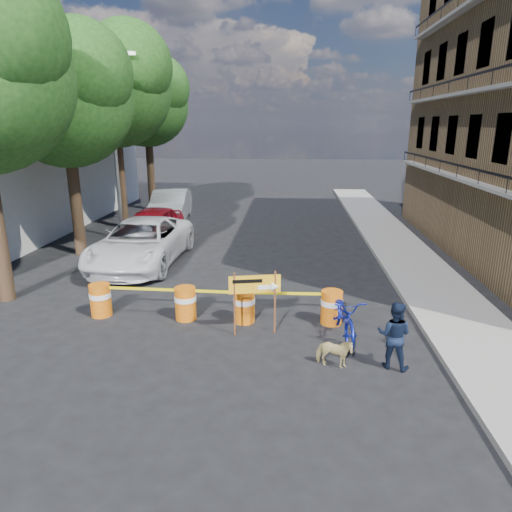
% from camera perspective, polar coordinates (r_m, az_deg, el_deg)
% --- Properties ---
extents(ground, '(120.00, 120.00, 0.00)m').
position_cam_1_polar(ground, '(11.52, -4.17, -10.02)').
color(ground, black).
rests_on(ground, ground).
extents(sidewalk_east, '(2.40, 40.00, 0.15)m').
position_cam_1_polar(sidewalk_east, '(17.58, 19.28, -1.28)').
color(sidewalk_east, gray).
rests_on(sidewalk_east, ground).
extents(tree_mid_a, '(5.25, 5.00, 8.68)m').
position_cam_1_polar(tree_mid_a, '(19.15, -22.65, 17.79)').
color(tree_mid_a, '#332316').
rests_on(tree_mid_a, ground).
extents(tree_mid_b, '(5.67, 5.40, 9.62)m').
position_cam_1_polar(tree_mid_b, '(23.78, -17.24, 19.45)').
color(tree_mid_b, '#332316').
rests_on(tree_mid_b, ground).
extents(tree_far, '(5.04, 4.80, 8.84)m').
position_cam_1_polar(tree_far, '(28.48, -13.41, 18.05)').
color(tree_far, '#332316').
rests_on(tree_far, ground).
extents(streetlamp, '(1.25, 0.18, 8.00)m').
position_cam_1_polar(streetlamp, '(21.11, -17.11, 13.59)').
color(streetlamp, gray).
rests_on(streetlamp, ground).
extents(barrel_far_left, '(0.58, 0.58, 0.90)m').
position_cam_1_polar(barrel_far_left, '(13.21, -18.86, -5.14)').
color(barrel_far_left, '#C8580B').
rests_on(barrel_far_left, ground).
extents(barrel_mid_left, '(0.58, 0.58, 0.90)m').
position_cam_1_polar(barrel_mid_left, '(12.42, -8.81, -5.78)').
color(barrel_mid_left, '#C8580B').
rests_on(barrel_mid_left, ground).
extents(barrel_mid_right, '(0.58, 0.58, 0.90)m').
position_cam_1_polar(barrel_mid_right, '(12.13, -1.49, -6.14)').
color(barrel_mid_right, '#C8580B').
rests_on(barrel_mid_right, ground).
extents(barrel_far_right, '(0.58, 0.58, 0.90)m').
position_cam_1_polar(barrel_far_right, '(12.19, 9.43, -6.25)').
color(barrel_far_right, '#C8580B').
rests_on(barrel_far_right, ground).
extents(detour_sign, '(1.26, 0.36, 1.64)m').
position_cam_1_polar(detour_sign, '(11.18, 0.61, -4.17)').
color(detour_sign, '#592D19').
rests_on(detour_sign, ground).
extents(pedestrian, '(0.88, 0.79, 1.50)m').
position_cam_1_polar(pedestrian, '(10.29, 16.89, -9.44)').
color(pedestrian, black).
rests_on(pedestrian, ground).
extents(bicycle, '(0.87, 1.20, 2.12)m').
position_cam_1_polar(bicycle, '(11.28, 11.04, -5.01)').
color(bicycle, '#1321A0').
rests_on(bicycle, ground).
extents(dog, '(0.87, 0.54, 0.68)m').
position_cam_1_polar(dog, '(10.16, 9.73, -11.84)').
color(dog, tan).
rests_on(dog, ground).
extents(suv_white, '(2.92, 6.06, 1.67)m').
position_cam_1_polar(suv_white, '(17.49, -14.14, 1.64)').
color(suv_white, silver).
rests_on(suv_white, ground).
extents(sedan_red, '(2.11, 4.83, 1.62)m').
position_cam_1_polar(sedan_red, '(20.19, -12.91, 3.57)').
color(sedan_red, maroon).
rests_on(sedan_red, ground).
extents(sedan_silver, '(2.34, 5.31, 1.70)m').
position_cam_1_polar(sedan_silver, '(25.04, -10.64, 6.18)').
color(sedan_silver, silver).
rests_on(sedan_silver, ground).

